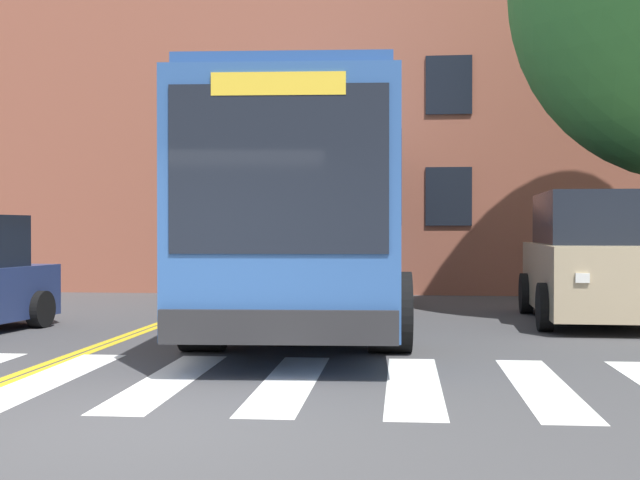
# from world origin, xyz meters

# --- Properties ---
(ground_plane) EXTENTS (120.00, 120.00, 0.00)m
(ground_plane) POSITION_xyz_m (0.00, 0.00, 0.00)
(ground_plane) COLOR #424244
(crosswalk) EXTENTS (17.38, 3.95, 0.01)m
(crosswalk) POSITION_xyz_m (0.22, 2.21, 0.00)
(crosswalk) COLOR white
(crosswalk) RESTS_ON ground
(lane_line_yellow_inner) EXTENTS (0.12, 36.00, 0.01)m
(lane_line_yellow_inner) POSITION_xyz_m (-2.20, 16.21, 0.00)
(lane_line_yellow_inner) COLOR gold
(lane_line_yellow_inner) RESTS_ON ground
(lane_line_yellow_outer) EXTENTS (0.12, 36.00, 0.01)m
(lane_line_yellow_outer) POSITION_xyz_m (-2.04, 16.21, 0.00)
(lane_line_yellow_outer) COLOR gold
(lane_line_yellow_outer) RESTS_ON ground
(city_bus) EXTENTS (3.53, 12.56, 3.50)m
(city_bus) POSITION_xyz_m (0.37, 8.39, 1.89)
(city_bus) COLOR #2D5699
(city_bus) RESTS_ON ground
(car_tan_far_lane) EXTENTS (2.33, 4.83, 2.22)m
(car_tan_far_lane) POSITION_xyz_m (5.19, 8.74, 1.06)
(car_tan_far_lane) COLOR tan
(car_tan_far_lane) RESTS_ON ground
(building_facade) EXTENTS (30.78, 7.42, 9.50)m
(building_facade) POSITION_xyz_m (-3.29, 18.22, 4.76)
(building_facade) COLOR #9E5642
(building_facade) RESTS_ON ground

